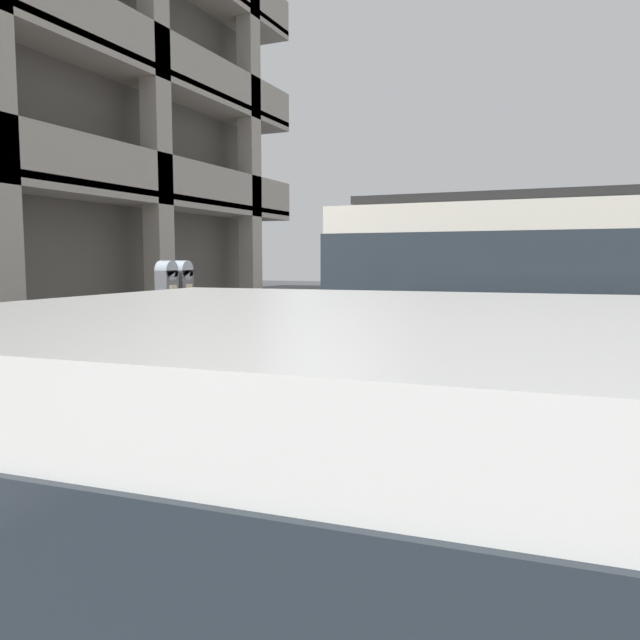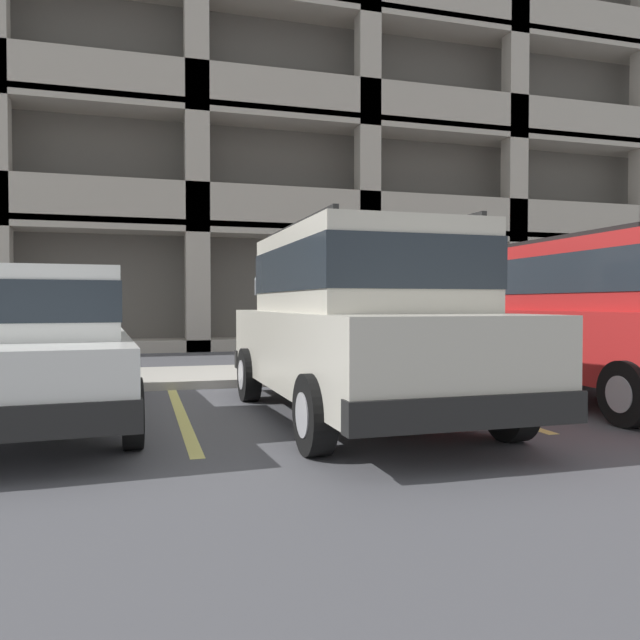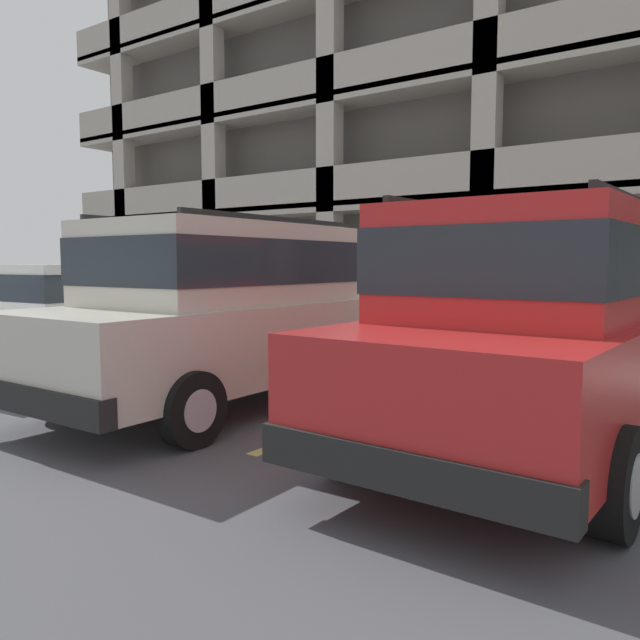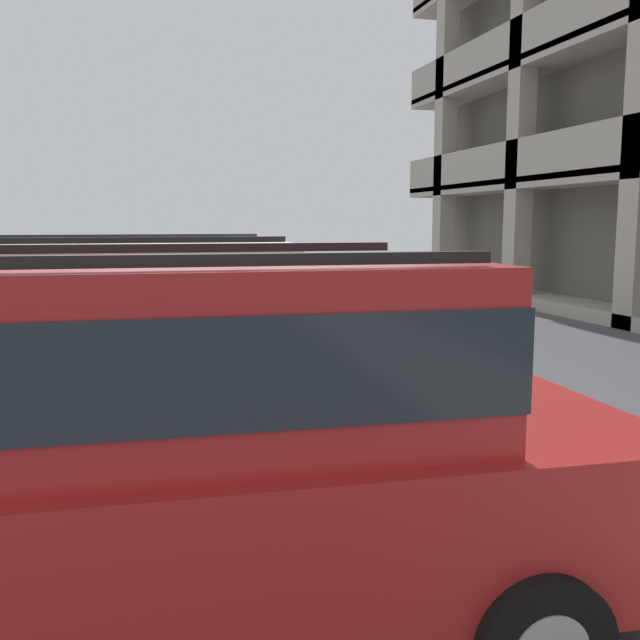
{
  "view_description": "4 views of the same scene",
  "coord_description": "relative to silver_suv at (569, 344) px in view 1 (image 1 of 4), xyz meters",
  "views": [
    {
      "loc": [
        -4.24,
        -2.61,
        1.64
      ],
      "look_at": [
        0.19,
        -0.69,
        1.17
      ],
      "focal_mm": 35.0,
      "sensor_mm": 36.0,
      "label": 1
    },
    {
      "loc": [
        -2.06,
        -8.72,
        1.22
      ],
      "look_at": [
        0.32,
        -0.5,
        0.99
      ],
      "focal_mm": 35.0,
      "sensor_mm": 36.0,
      "label": 2
    },
    {
      "loc": [
        4.95,
        -7.51,
        1.56
      ],
      "look_at": [
        0.17,
        -0.78,
        0.8
      ],
      "focal_mm": 35.0,
      "sensor_mm": 36.0,
      "label": 3
    },
    {
      "loc": [
        6.99,
        -2.53,
        2.16
      ],
      "look_at": [
        0.16,
        -0.71,
        1.19
      ],
      "focal_mm": 40.0,
      "sensor_mm": 36.0,
      "label": 4
    }
  ],
  "objects": [
    {
      "name": "red_sedan",
      "position": [
        -3.19,
        0.38,
        -0.27
      ],
      "size": [
        2.02,
        4.57,
        1.54
      ],
      "rotation": [
        0.0,
        0.0,
        0.06
      ],
      "color": "silver",
      "rests_on": "ground_plane"
    },
    {
      "name": "dark_hatchback",
      "position": [
        3.32,
        0.2,
        0.0
      ],
      "size": [
        2.12,
        4.83,
        2.03
      ],
      "rotation": [
        0.0,
        0.0,
        -0.03
      ],
      "color": "red",
      "rests_on": "ground_plane"
    },
    {
      "name": "ground_plane",
      "position": [
        -0.16,
        2.5,
        -1.14
      ],
      "size": [
        80.0,
        80.0,
        0.1
      ],
      "color": "#4C4C51"
    },
    {
      "name": "parking_meter_near",
      "position": [
        -0.41,
        2.85,
        0.16
      ],
      "size": [
        0.35,
        0.12,
        1.52
      ],
      "color": "#595B60",
      "rests_on": "sidewalk"
    },
    {
      "name": "sidewalk",
      "position": [
        -0.16,
        3.8,
        -1.03
      ],
      "size": [
        40.0,
        2.2,
        0.12
      ],
      "color": "#ADA89E",
      "rests_on": "ground_plane"
    },
    {
      "name": "fire_hydrant",
      "position": [
        4.58,
        3.15,
        -0.62
      ],
      "size": [
        0.3,
        0.3,
        0.7
      ],
      "color": "gold",
      "rests_on": "sidewalk"
    },
    {
      "name": "silver_suv",
      "position": [
        0.0,
        0.0,
        0.0
      ],
      "size": [
        2.05,
        4.8,
        2.03
      ],
      "rotation": [
        0.0,
        0.0,
        0.01
      ],
      "color": "beige",
      "rests_on": "ground_plane"
    },
    {
      "name": "parking_stall_lines",
      "position": [
        1.47,
        1.1,
        -1.08
      ],
      "size": [
        13.17,
        4.8,
        0.01
      ],
      "color": "#DBD16B",
      "rests_on": "ground_plane"
    }
  ]
}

